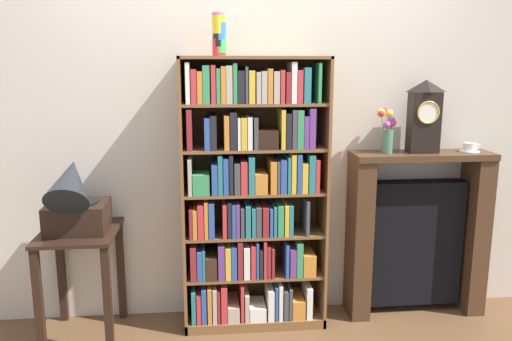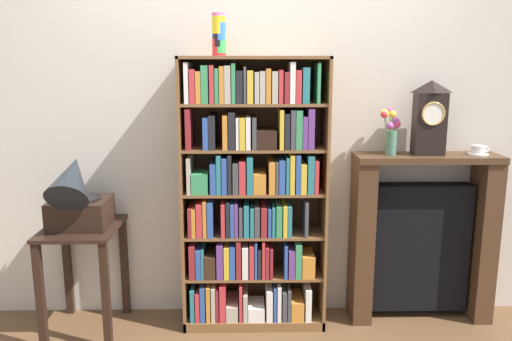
{
  "view_description": "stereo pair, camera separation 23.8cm",
  "coord_description": "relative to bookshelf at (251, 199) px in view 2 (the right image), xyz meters",
  "views": [
    {
      "loc": [
        -0.28,
        -2.93,
        1.64
      ],
      "look_at": [
        0.01,
        0.13,
        1.0
      ],
      "focal_mm": 35.72,
      "sensor_mm": 36.0,
      "label": 1
    },
    {
      "loc": [
        -0.04,
        -2.94,
        1.64
      ],
      "look_at": [
        0.01,
        0.13,
        1.0
      ],
      "focal_mm": 35.72,
      "sensor_mm": 36.0,
      "label": 2
    }
  ],
  "objects": [
    {
      "name": "ground_plane",
      "position": [
        0.02,
        -0.12,
        -0.83
      ],
      "size": [
        7.27,
        6.4,
        0.02
      ],
      "primitive_type": "cube",
      "color": "brown"
    },
    {
      "name": "wall_back",
      "position": [
        0.04,
        0.21,
        0.48
      ],
      "size": [
        4.27,
        0.08,
        2.6
      ],
      "primitive_type": "cube",
      "color": "beige",
      "rests_on": "ground"
    },
    {
      "name": "bookshelf",
      "position": [
        0.0,
        0.0,
        0.0
      ],
      "size": [
        0.89,
        0.32,
        1.69
      ],
      "color": "brown",
      "rests_on": "ground"
    },
    {
      "name": "cup_stack",
      "position": [
        -0.18,
        -0.01,
        0.99
      ],
      "size": [
        0.08,
        0.08,
        0.24
      ],
      "color": "red",
      "rests_on": "bookshelf"
    },
    {
      "name": "side_table_left",
      "position": [
        -1.03,
        -0.09,
        -0.32
      ],
      "size": [
        0.44,
        0.52,
        0.68
      ],
      "color": "black",
      "rests_on": "ground"
    },
    {
      "name": "gramophone",
      "position": [
        -1.03,
        -0.14,
        0.06
      ],
      "size": [
        0.34,
        0.45,
        0.51
      ],
      "color": "black",
      "rests_on": "side_table_left"
    },
    {
      "name": "fireplace_mantel",
      "position": [
        1.1,
        0.06,
        -0.28
      ],
      "size": [
        0.9,
        0.27,
        1.09
      ],
      "color": "#472D1C",
      "rests_on": "ground"
    },
    {
      "name": "mantel_clock",
      "position": [
        1.1,
        0.04,
        0.5
      ],
      "size": [
        0.19,
        0.12,
        0.46
      ],
      "color": "black",
      "rests_on": "fireplace_mantel"
    },
    {
      "name": "flower_vase",
      "position": [
        0.86,
        0.04,
        0.42
      ],
      "size": [
        0.15,
        0.16,
        0.29
      ],
      "color": "#4C7A60",
      "rests_on": "fireplace_mantel"
    },
    {
      "name": "teacup_with_saucer",
      "position": [
        1.42,
        0.04,
        0.3
      ],
      "size": [
        0.13,
        0.13,
        0.06
      ],
      "color": "white",
      "rests_on": "fireplace_mantel"
    }
  ]
}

